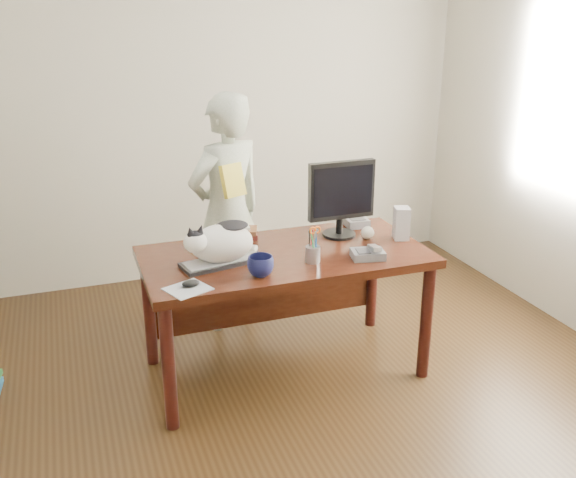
# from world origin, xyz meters

# --- Properties ---
(room) EXTENTS (4.50, 4.50, 4.50)m
(room) POSITION_xyz_m (0.00, 0.00, 1.35)
(room) COLOR black
(room) RESTS_ON ground
(desk) EXTENTS (1.60, 0.80, 0.75)m
(desk) POSITION_xyz_m (0.00, 0.68, 0.60)
(desk) COLOR black
(desk) RESTS_ON ground
(keyboard) EXTENTS (0.47, 0.26, 0.03)m
(keyboard) POSITION_xyz_m (-0.37, 0.56, 0.76)
(keyboard) COLOR black
(keyboard) RESTS_ON desk
(cat) EXTENTS (0.44, 0.28, 0.25)m
(cat) POSITION_xyz_m (-0.38, 0.56, 0.88)
(cat) COLOR white
(cat) RESTS_ON keyboard
(monitor) EXTENTS (0.41, 0.20, 0.46)m
(monitor) POSITION_xyz_m (0.40, 0.74, 1.01)
(monitor) COLOR black
(monitor) RESTS_ON desk
(pen_cup) EXTENTS (0.09, 0.09, 0.20)m
(pen_cup) POSITION_xyz_m (0.10, 0.42, 0.81)
(pen_cup) COLOR gray
(pen_cup) RESTS_ON desk
(mousepad) EXTENTS (0.25, 0.24, 0.00)m
(mousepad) POSITION_xyz_m (-0.61, 0.30, 0.75)
(mousepad) COLOR #ADB3BA
(mousepad) RESTS_ON desk
(mouse) EXTENTS (0.10, 0.09, 0.04)m
(mouse) POSITION_xyz_m (-0.59, 0.32, 0.77)
(mouse) COLOR black
(mouse) RESTS_ON mousepad
(coffee_mug) EXTENTS (0.19, 0.19, 0.11)m
(coffee_mug) POSITION_xyz_m (-0.23, 0.34, 0.80)
(coffee_mug) COLOR black
(coffee_mug) RESTS_ON desk
(phone) EXTENTS (0.20, 0.16, 0.08)m
(phone) POSITION_xyz_m (0.41, 0.37, 0.78)
(phone) COLOR slate
(phone) RESTS_ON desk
(speaker) EXTENTS (0.11, 0.12, 0.19)m
(speaker) POSITION_xyz_m (0.73, 0.59, 0.85)
(speaker) COLOR #9F9FA1
(speaker) RESTS_ON desk
(baseball) EXTENTS (0.08, 0.08, 0.08)m
(baseball) POSITION_xyz_m (0.54, 0.65, 0.79)
(baseball) COLOR beige
(baseball) RESTS_ON desk
(book_stack) EXTENTS (0.22, 0.19, 0.07)m
(book_stack) POSITION_xyz_m (-0.17, 0.93, 0.78)
(book_stack) COLOR #4A1613
(book_stack) RESTS_ON desk
(calculator) EXTENTS (0.15, 0.19, 0.06)m
(calculator) POSITION_xyz_m (0.58, 0.91, 0.78)
(calculator) COLOR slate
(calculator) RESTS_ON desk
(person) EXTENTS (0.67, 0.57, 1.57)m
(person) POSITION_xyz_m (-0.15, 1.31, 0.78)
(person) COLOR beige
(person) RESTS_ON ground
(held_book) EXTENTS (0.17, 0.14, 0.21)m
(held_book) POSITION_xyz_m (-0.15, 1.14, 1.05)
(held_book) COLOR gold
(held_book) RESTS_ON person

